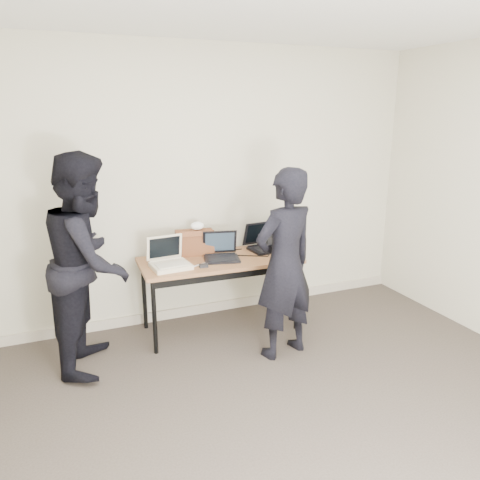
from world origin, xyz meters
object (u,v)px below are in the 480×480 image
desk (220,265)px  equipment_box (272,240)px  person_observer (88,262)px  laptop_center (221,253)px  person_typist (285,265)px  leather_satchel (195,242)px  laptop_beige (169,261)px  laptop_right (265,243)px

desk → equipment_box: 0.67m
desk → person_observer: bearing=-170.2°
equipment_box → person_observer: (-1.83, -0.36, 0.10)m
desk → laptop_center: bearing=52.4°
laptop_center → person_typist: size_ratio=0.23×
laptop_center → leather_satchel: leather_satchel is taller
laptop_center → person_typist: bearing=-50.9°
laptop_center → laptop_beige: bearing=-161.1°
desk → person_typist: size_ratio=0.92×
person_observer → desk: bearing=-65.4°
equipment_box → laptop_center: bearing=-164.2°
laptop_right → laptop_beige: bearing=-175.5°
laptop_right → leather_satchel: size_ratio=1.02×
laptop_center → leather_satchel: (-0.19, 0.21, 0.07)m
equipment_box → person_observer: size_ratio=0.13×
laptop_center → person_typist: 0.74m
laptop_center → desk: bearing=-116.6°
leather_satchel → equipment_box: bearing=5.7°
equipment_box → person_typist: bearing=-108.9°
equipment_box → laptop_right: bearing=-155.4°
laptop_beige → leather_satchel: laptop_beige is taller
laptop_beige → leather_satchel: bearing=34.4°
laptop_beige → equipment_box: 1.15m
leather_satchel → person_typist: (0.52, -0.88, -0.03)m
desk → leather_satchel: bearing=130.1°
laptop_beige → laptop_right: bearing=5.0°
laptop_center → person_typist: (0.33, -0.66, 0.05)m
laptop_right → equipment_box: bearing=18.9°
laptop_right → laptop_center: bearing=-171.5°
laptop_beige → person_typist: (0.84, -0.61, 0.05)m
person_observer → equipment_box: bearing=-62.3°
person_typist → equipment_box: bearing=-122.7°
laptop_center → equipment_box: (0.62, 0.17, 0.01)m
desk → laptop_right: 0.57m
desk → person_typist: bearing=-60.4°
leather_satchel → person_typist: person_typist is taller
laptop_beige → equipment_box: laptop_beige is taller
desk → equipment_box: size_ratio=6.58×
laptop_right → leather_satchel: bearing=168.0°
desk → person_observer: (-1.20, -0.17, 0.23)m
laptop_beige → person_observer: person_observer is taller
desk → person_typist: (0.34, -0.65, 0.16)m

